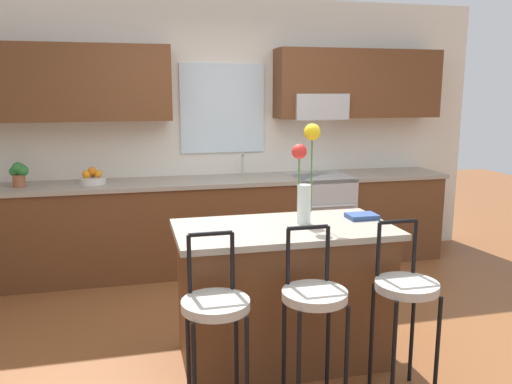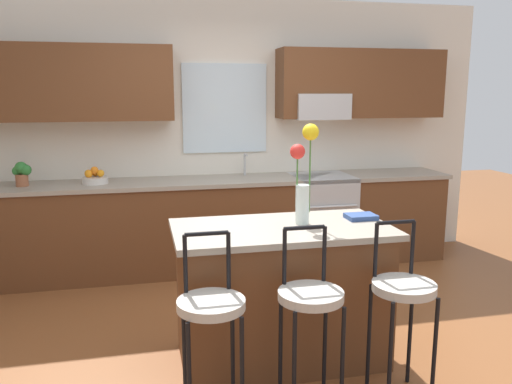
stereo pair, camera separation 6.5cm
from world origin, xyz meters
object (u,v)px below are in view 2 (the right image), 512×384
bar_stool_near (211,313)px  flower_vase (304,173)px  bar_stool_far (403,295)px  potted_plant_small (22,173)px  oven_range (321,219)px  bar_stool_middle (311,303)px  fruit_bowl_oranges (95,178)px  kitchen_island (282,293)px  cookbook (361,217)px

bar_stool_near → flower_vase: size_ratio=1.59×
bar_stool_far → potted_plant_small: 3.55m
oven_range → bar_stool_far: bar_stool_far is taller
bar_stool_middle → potted_plant_small: potted_plant_small is taller
bar_stool_middle → fruit_bowl_oranges: 2.84m
oven_range → bar_stool_far: bearing=-99.3°
kitchen_island → bar_stool_middle: 0.61m
bar_stool_middle → bar_stool_far: bearing=0.0°
bar_stool_near → cookbook: bearing=30.3°
oven_range → bar_stool_near: size_ratio=0.88×
oven_range → bar_stool_far: (-0.40, -2.48, 0.18)m
fruit_bowl_oranges → potted_plant_small: potted_plant_small is taller
kitchen_island → fruit_bowl_oranges: fruit_bowl_oranges is taller
bar_stool_near → bar_stool_middle: size_ratio=1.00×
kitchen_island → bar_stool_middle: bearing=-90.0°
flower_vase → bar_stool_middle: bearing=-103.3°
kitchen_island → cookbook: (0.57, 0.07, 0.47)m
kitchen_island → bar_stool_near: (-0.55, -0.58, 0.17)m
fruit_bowl_oranges → potted_plant_small: 0.64m
oven_range → bar_stool_near: (-1.50, -2.48, 0.18)m
bar_stool_far → potted_plant_small: bearing=134.8°
kitchen_island → flower_vase: 0.81m
oven_range → potted_plant_small: bearing=179.5°
bar_stool_middle → bar_stool_far: (0.55, 0.00, 0.00)m
cookbook → fruit_bowl_oranges: size_ratio=0.83×
bar_stool_middle → cookbook: (0.57, 0.66, 0.30)m
cookbook → kitchen_island: bearing=-172.8°
kitchen_island → cookbook: size_ratio=7.00×
flower_vase → cookbook: 0.54m
bar_stool_far → flower_vase: flower_vase is taller
fruit_bowl_oranges → bar_stool_far: bearing=-53.5°
kitchen_island → potted_plant_small: 2.78m
kitchen_island → bar_stool_middle: (-0.00, -0.58, 0.17)m
bar_stool_middle → cookbook: 0.92m
bar_stool_middle → bar_stool_far: 0.55m
bar_stool_far → bar_stool_near: bearing=180.0°
flower_vase → cookbook: flower_vase is taller
flower_vase → fruit_bowl_oranges: bearing=127.5°
oven_range → bar_stool_middle: bar_stool_middle is taller
bar_stool_middle → potted_plant_small: bearing=127.7°
kitchen_island → cookbook: 0.75m
oven_range → kitchen_island: same height
flower_vase → potted_plant_small: 2.81m
kitchen_island → bar_stool_near: size_ratio=1.34×
kitchen_island → potted_plant_small: bearing=135.3°
flower_vase → potted_plant_small: size_ratio=2.90×
bar_stool_near → bar_stool_far: (1.10, 0.00, 0.00)m
oven_range → potted_plant_small: 2.95m
bar_stool_far → flower_vase: 0.97m
bar_stool_middle → bar_stool_near: bearing=180.0°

